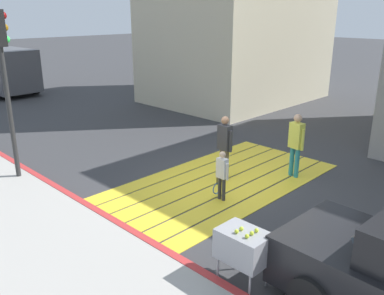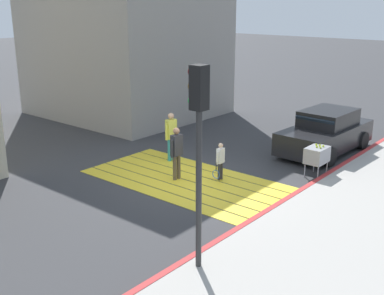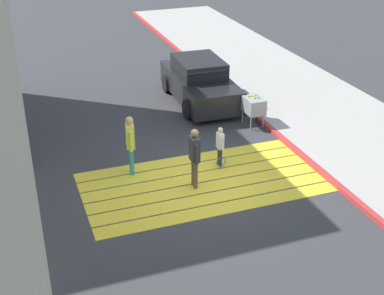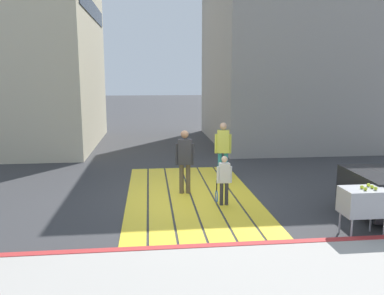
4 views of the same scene
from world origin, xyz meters
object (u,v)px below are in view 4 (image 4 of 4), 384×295
tennis_ball_cart (363,202)px  pedestrian_child_with_racket (224,178)px  pedestrian_adult_lead (223,146)px  pedestrian_adult_trailing (185,157)px

tennis_ball_cart → pedestrian_child_with_racket: 3.10m
tennis_ball_cart → pedestrian_adult_lead: 4.91m
pedestrian_adult_trailing → pedestrian_child_with_racket: 1.38m
tennis_ball_cart → pedestrian_adult_trailing: pedestrian_adult_trailing is taller
pedestrian_adult_trailing → pedestrian_adult_lead: bearing=-42.7°
pedestrian_adult_lead → pedestrian_child_with_racket: size_ratio=1.43×
tennis_ball_cart → pedestrian_child_with_racket: bearing=46.9°
pedestrian_adult_lead → pedestrian_adult_trailing: (-1.37, 1.27, -0.02)m
tennis_ball_cart → pedestrian_adult_trailing: 4.44m
pedestrian_adult_trailing → pedestrian_child_with_racket: (-1.06, -0.83, -0.31)m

